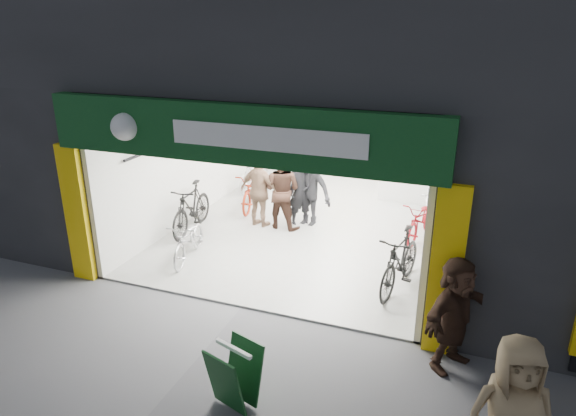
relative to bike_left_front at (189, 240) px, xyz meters
The scene contains 15 objects.
ground 2.29m from the bike_left_front, 36.81° to the right, with size 60.00×60.00×0.00m, color #56565B.
building 5.97m from the bike_left_front, 53.34° to the left, with size 17.00×10.27×8.00m.
bike_left_front is the anchor object (origin of this frame).
bike_left_midfront 1.48m from the bike_left_front, 118.42° to the left, with size 0.54×1.90×1.14m, color black.
bike_left_midback 3.22m from the bike_left_front, 90.00° to the left, with size 0.65×1.86×0.98m, color #99240D.
bike_left_back 4.60m from the bike_left_front, 97.24° to the left, with size 0.47×1.66×1.00m, color silver.
bike_right_front 4.21m from the bike_left_front, ahead, with size 0.53×1.89×1.13m, color black.
bike_right_mid 5.08m from the bike_left_front, 32.08° to the left, with size 0.60×1.72×0.90m, color maroon.
bike_right_back 6.10m from the bike_left_front, 45.22° to the left, with size 0.47×1.68×1.01m, color silver.
customer_a 3.00m from the bike_left_front, 59.35° to the left, with size 0.61×0.40×1.68m, color black.
customer_b 2.55m from the bike_left_front, 62.23° to the left, with size 0.91×0.71×1.88m, color #341F18.
customer_c 3.12m from the bike_left_front, 56.87° to the left, with size 1.23×0.71×1.91m, color black.
customer_d 2.23m from the bike_left_front, 72.09° to the left, with size 1.04×0.43×1.77m, color #85634D.
pedestrian_far 5.52m from the bike_left_front, 17.90° to the right, with size 1.56×0.50×1.68m, color #332017.
sandwich_board 4.45m from the bike_left_front, 51.85° to the right, with size 0.70×0.71×0.85m.
Camera 1 is at (3.43, -6.86, 4.68)m, focal length 32.00 mm.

